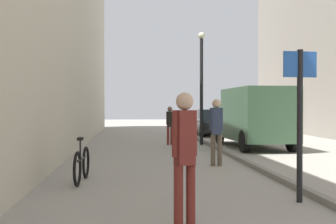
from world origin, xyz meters
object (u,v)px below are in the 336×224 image
street_sign_post (300,112)px  parked_car (213,122)px  pedestrian_main_foreground (185,150)px  pedestrian_far_crossing (216,127)px  pedestrian_mid_block (170,123)px  delivery_van (253,116)px  bicycle_leaning (82,165)px  lamp_post (201,80)px

street_sign_post → parked_car: bearing=-101.5°
pedestrian_main_foreground → pedestrian_far_crossing: pedestrian_far_crossing is taller
pedestrian_mid_block → parked_car: size_ratio=0.38×
delivery_van → bicycle_leaning: delivery_van is taller
pedestrian_far_crossing → street_sign_post: bearing=103.2°
pedestrian_mid_block → delivery_van: 3.47m
parked_car → bicycle_leaning: (-5.71, -14.83, -0.33)m
pedestrian_mid_block → pedestrian_far_crossing: size_ratio=0.89×
pedestrian_mid_block → delivery_van: (3.16, -1.41, 0.32)m
pedestrian_main_foreground → street_sign_post: (2.15, 1.43, 0.49)m
pedestrian_far_crossing → lamp_post: bearing=-89.0°
pedestrian_main_foreground → bicycle_leaning: 4.18m
delivery_van → lamp_post: size_ratio=1.13×
street_sign_post → bicycle_leaning: (-3.92, 2.30, -1.16)m
pedestrian_main_foreground → bicycle_leaning: (-1.76, 3.74, -0.67)m
pedestrian_mid_block → street_sign_post: (1.21, -11.14, 0.61)m
pedestrian_far_crossing → lamp_post: lamp_post is taller
pedestrian_far_crossing → lamp_post: size_ratio=0.38×
pedestrian_far_crossing → delivery_van: 5.70m
parked_car → lamp_post: (-1.66, -6.00, 2.01)m
pedestrian_mid_block → pedestrian_far_crossing: (0.69, -6.55, 0.12)m
bicycle_leaning → lamp_post: bearing=69.1°
lamp_post → bicycle_leaning: lamp_post is taller
lamp_post → pedestrian_main_foreground: bearing=-100.3°
pedestrian_mid_block → pedestrian_far_crossing: bearing=-99.1°
pedestrian_main_foreground → parked_car: 18.99m
pedestrian_main_foreground → delivery_van: delivery_van is taller
pedestrian_far_crossing → parked_car: size_ratio=0.43×
delivery_van → street_sign_post: street_sign_post is taller
pedestrian_main_foreground → bicycle_leaning: pedestrian_main_foreground is taller
pedestrian_main_foreground → delivery_van: (4.10, 11.16, 0.20)m
delivery_van → bicycle_leaning: (-5.86, -7.43, -0.87)m
street_sign_post → lamp_post: size_ratio=0.55×
pedestrian_mid_block → delivery_van: bearing=-39.2°
pedestrian_main_foreground → parked_car: size_ratio=0.43×
pedestrian_mid_block → bicycle_leaning: 9.26m
pedestrian_far_crossing → delivery_van: delivery_van is taller
pedestrian_mid_block → lamp_post: size_ratio=0.34×
pedestrian_far_crossing → parked_car: 12.76m
pedestrian_mid_block → lamp_post: 2.24m
pedestrian_far_crossing → lamp_post: 6.78m
pedestrian_far_crossing → pedestrian_mid_block: bearing=-77.3°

